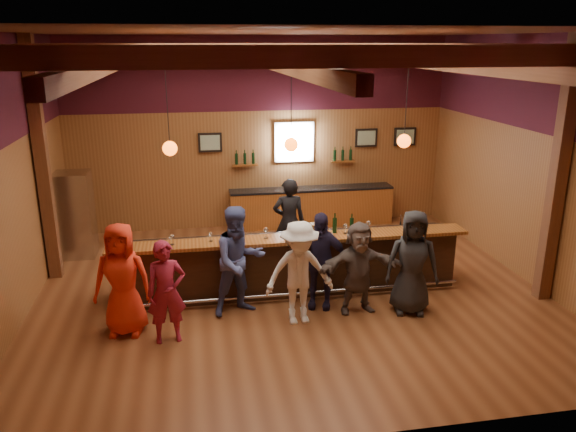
{
  "coord_description": "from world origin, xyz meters",
  "views": [
    {
      "loc": [
        -1.7,
        -9.19,
        4.36
      ],
      "look_at": [
        0.0,
        0.3,
        1.35
      ],
      "focal_mm": 35.0,
      "sensor_mm": 36.0,
      "label": 1
    }
  ],
  "objects_px": {
    "customer_dark": "(412,262)",
    "bartender": "(289,222)",
    "stainless_fridge": "(76,215)",
    "customer_orange": "(122,279)",
    "back_bar_cabinet": "(312,207)",
    "customer_redvest": "(166,292)",
    "customer_denim": "(239,261)",
    "customer_white": "(299,273)",
    "customer_brown": "(358,268)",
    "bottle_a": "(335,225)",
    "ice_bucket": "(314,230)",
    "customer_navy": "(319,260)",
    "bar_counter": "(290,262)"
  },
  "relations": [
    {
      "from": "bar_counter",
      "to": "customer_redvest",
      "type": "relative_size",
      "value": 3.95
    },
    {
      "from": "customer_redvest",
      "to": "customer_denim",
      "type": "relative_size",
      "value": 0.86
    },
    {
      "from": "stainless_fridge",
      "to": "customer_orange",
      "type": "bearing_deg",
      "value": -70.19
    },
    {
      "from": "stainless_fridge",
      "to": "bartender",
      "type": "height_order",
      "value": "stainless_fridge"
    },
    {
      "from": "ice_bucket",
      "to": "stainless_fridge",
      "type": "bearing_deg",
      "value": 148.21
    },
    {
      "from": "customer_brown",
      "to": "ice_bucket",
      "type": "bearing_deg",
      "value": 123.84
    },
    {
      "from": "customer_dark",
      "to": "customer_orange",
      "type": "bearing_deg",
      "value": -166.55
    },
    {
      "from": "stainless_fridge",
      "to": "customer_denim",
      "type": "distance_m",
      "value": 4.5
    },
    {
      "from": "bar_counter",
      "to": "bottle_a",
      "type": "distance_m",
      "value": 1.07
    },
    {
      "from": "customer_redvest",
      "to": "customer_white",
      "type": "height_order",
      "value": "customer_white"
    },
    {
      "from": "customer_orange",
      "to": "bartender",
      "type": "height_order",
      "value": "customer_orange"
    },
    {
      "from": "customer_orange",
      "to": "customer_redvest",
      "type": "bearing_deg",
      "value": -20.69
    },
    {
      "from": "bar_counter",
      "to": "customer_dark",
      "type": "distance_m",
      "value": 2.24
    },
    {
      "from": "bartender",
      "to": "bottle_a",
      "type": "xyz_separation_m",
      "value": [
        0.57,
        -1.43,
        0.36
      ]
    },
    {
      "from": "back_bar_cabinet",
      "to": "customer_brown",
      "type": "height_order",
      "value": "customer_brown"
    },
    {
      "from": "bartender",
      "to": "ice_bucket",
      "type": "distance_m",
      "value": 1.58
    },
    {
      "from": "bar_counter",
      "to": "customer_denim",
      "type": "height_order",
      "value": "customer_denim"
    },
    {
      "from": "bar_counter",
      "to": "ice_bucket",
      "type": "height_order",
      "value": "ice_bucket"
    },
    {
      "from": "customer_orange",
      "to": "bottle_a",
      "type": "height_order",
      "value": "customer_orange"
    },
    {
      "from": "stainless_fridge",
      "to": "customer_white",
      "type": "distance_m",
      "value": 5.5
    },
    {
      "from": "customer_navy",
      "to": "bartender",
      "type": "distance_m",
      "value": 2.03
    },
    {
      "from": "back_bar_cabinet",
      "to": "customer_dark",
      "type": "bearing_deg",
      "value": -82.66
    },
    {
      "from": "ice_bucket",
      "to": "bottle_a",
      "type": "distance_m",
      "value": 0.42
    },
    {
      "from": "bar_counter",
      "to": "customer_denim",
      "type": "distance_m",
      "value": 1.34
    },
    {
      "from": "customer_navy",
      "to": "bottle_a",
      "type": "height_order",
      "value": "customer_navy"
    },
    {
      "from": "customer_redvest",
      "to": "customer_navy",
      "type": "height_order",
      "value": "customer_navy"
    },
    {
      "from": "customer_orange",
      "to": "back_bar_cabinet",
      "type": "bearing_deg",
      "value": 58.45
    },
    {
      "from": "customer_denim",
      "to": "stainless_fridge",
      "type": "bearing_deg",
      "value": 116.58
    },
    {
      "from": "customer_denim",
      "to": "customer_white",
      "type": "bearing_deg",
      "value": -46.31
    },
    {
      "from": "ice_bucket",
      "to": "bartender",
      "type": "bearing_deg",
      "value": 96.08
    },
    {
      "from": "customer_denim",
      "to": "bartender",
      "type": "bearing_deg",
      "value": 42.13
    },
    {
      "from": "customer_brown",
      "to": "ice_bucket",
      "type": "height_order",
      "value": "customer_brown"
    },
    {
      "from": "customer_brown",
      "to": "bartender",
      "type": "height_order",
      "value": "bartender"
    },
    {
      "from": "stainless_fridge",
      "to": "bottle_a",
      "type": "relative_size",
      "value": 5.0
    },
    {
      "from": "bartender",
      "to": "stainless_fridge",
      "type": "bearing_deg",
      "value": -12.6
    },
    {
      "from": "stainless_fridge",
      "to": "customer_dark",
      "type": "relative_size",
      "value": 1.02
    },
    {
      "from": "back_bar_cabinet",
      "to": "customer_dark",
      "type": "xyz_separation_m",
      "value": [
        0.62,
        -4.84,
        0.41
      ]
    },
    {
      "from": "customer_brown",
      "to": "back_bar_cabinet",
      "type": "bearing_deg",
      "value": 83.68
    },
    {
      "from": "customer_redvest",
      "to": "bottle_a",
      "type": "height_order",
      "value": "customer_redvest"
    },
    {
      "from": "customer_brown",
      "to": "ice_bucket",
      "type": "xyz_separation_m",
      "value": [
        -0.59,
        0.77,
        0.44
      ]
    },
    {
      "from": "back_bar_cabinet",
      "to": "customer_redvest",
      "type": "relative_size",
      "value": 2.51
    },
    {
      "from": "customer_dark",
      "to": "bartender",
      "type": "height_order",
      "value": "bartender"
    },
    {
      "from": "customer_brown",
      "to": "customer_dark",
      "type": "distance_m",
      "value": 0.89
    },
    {
      "from": "customer_brown",
      "to": "customer_dark",
      "type": "bearing_deg",
      "value": -14.68
    },
    {
      "from": "customer_redvest",
      "to": "customer_brown",
      "type": "height_order",
      "value": "customer_redvest"
    },
    {
      "from": "bar_counter",
      "to": "customer_denim",
      "type": "xyz_separation_m",
      "value": [
        -1.0,
        -0.8,
        0.4
      ]
    },
    {
      "from": "back_bar_cabinet",
      "to": "customer_redvest",
      "type": "xyz_separation_m",
      "value": [
        -3.34,
        -5.1,
        0.32
      ]
    },
    {
      "from": "back_bar_cabinet",
      "to": "customer_denim",
      "type": "relative_size",
      "value": 2.16
    },
    {
      "from": "customer_navy",
      "to": "ice_bucket",
      "type": "bearing_deg",
      "value": 107.41
    },
    {
      "from": "back_bar_cabinet",
      "to": "customer_navy",
      "type": "relative_size",
      "value": 2.37
    }
  ]
}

